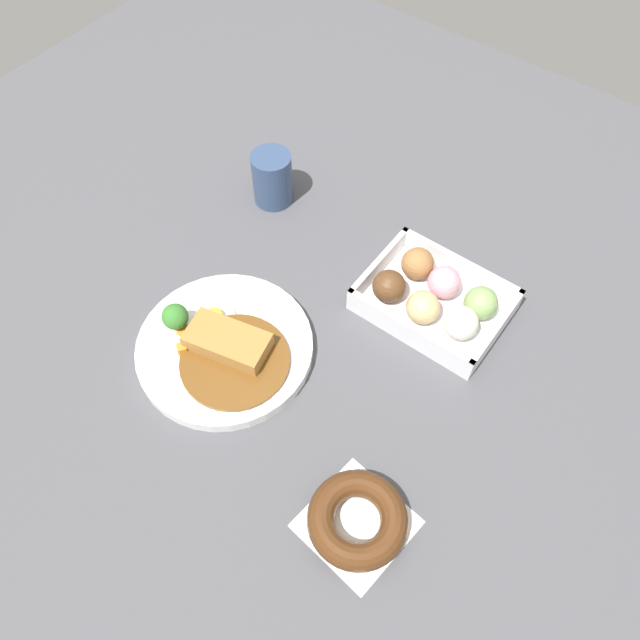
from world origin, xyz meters
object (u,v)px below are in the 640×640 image
object	(u,v)px
curry_plate	(224,347)
donut_box	(435,298)
chocolate_ring_donut	(357,520)
coffee_mug	(272,178)

from	to	relation	value
curry_plate	donut_box	bearing A→B (deg)	50.86
donut_box	chocolate_ring_donut	world-z (taller)	donut_box
donut_box	chocolate_ring_donut	bearing A→B (deg)	-74.37
curry_plate	coffee_mug	world-z (taller)	coffee_mug
donut_box	coffee_mug	distance (m)	0.33
curry_plate	chocolate_ring_donut	world-z (taller)	curry_plate
curry_plate	chocolate_ring_donut	distance (m)	0.29
chocolate_ring_donut	coffee_mug	size ratio (longest dim) A/B	1.44
donut_box	chocolate_ring_donut	distance (m)	0.33
curry_plate	chocolate_ring_donut	size ratio (longest dim) A/B	1.90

